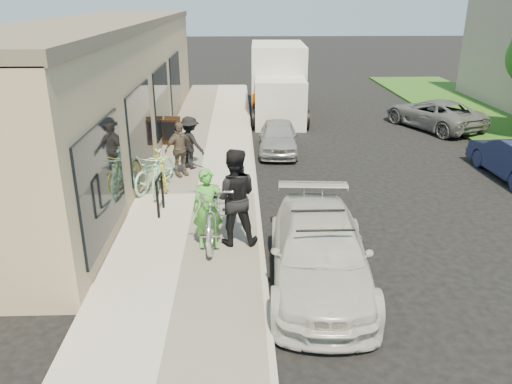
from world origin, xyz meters
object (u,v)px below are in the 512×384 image
object	(u,v)px
bystander_a	(190,143)
cruiser_bike_c	(159,169)
bike_rack	(160,191)
far_car_gray	(434,114)
man_standing	(234,197)
cruiser_bike_b	(155,169)
sedan_white	(319,252)
sandwich_board	(171,131)
tandem_bike	(214,208)
sedan_silver	(278,137)
cruiser_bike_a	(159,173)
woman_rider	(208,209)
moving_truck	(278,84)
bystander_b	(179,150)

from	to	relation	value
bystander_a	cruiser_bike_c	bearing A→B (deg)	105.52
bike_rack	far_car_gray	bearing A→B (deg)	41.18
man_standing	cruiser_bike_b	bearing A→B (deg)	-57.14
cruiser_bike_b	sedan_white	bearing A→B (deg)	-30.23
sandwich_board	cruiser_bike_c	distance (m)	4.07
sedan_white	tandem_bike	world-z (taller)	tandem_bike
sedan_silver	cruiser_bike_b	size ratio (longest dim) A/B	1.61
bike_rack	sedan_silver	xyz separation A→B (m)	(3.16, 5.31, -0.17)
sandwich_board	man_standing	world-z (taller)	man_standing
sedan_white	man_standing	xyz separation A→B (m)	(-1.53, 1.36, 0.53)
bystander_a	bike_rack	bearing A→B (deg)	122.75
bystander_a	cruiser_bike_a	bearing A→B (deg)	111.79
cruiser_bike_a	sedan_silver	bearing A→B (deg)	51.01
woman_rider	bystander_a	distance (m)	5.07
tandem_bike	bystander_a	distance (m)	4.66
bike_rack	cruiser_bike_c	world-z (taller)	cruiser_bike_c
cruiser_bike_a	cruiser_bike_c	bearing A→B (deg)	99.34
moving_truck	bike_rack	bearing A→B (deg)	-105.63
sandwich_board	cruiser_bike_a	xyz separation A→B (m)	(0.24, -4.47, 0.06)
sedan_white	moving_truck	world-z (taller)	moving_truck
sedan_white	moving_truck	xyz separation A→B (m)	(0.33, 14.17, 0.70)
sedan_silver	bystander_b	world-z (taller)	bystander_b
cruiser_bike_b	far_car_gray	bearing A→B (deg)	55.49
sedan_silver	woman_rider	xyz separation A→B (m)	(-1.95, -7.06, 0.45)
tandem_bike	cruiser_bike_c	distance (m)	3.44
sedan_white	woman_rider	xyz separation A→B (m)	(-2.05, 1.20, 0.35)
cruiser_bike_b	bystander_b	bearing A→B (deg)	80.82
sedan_silver	bystander_b	size ratio (longest dim) A/B	2.02
sandwich_board	moving_truck	distance (m)	6.81
cruiser_bike_c	bystander_b	distance (m)	1.01
far_car_gray	woman_rider	bearing A→B (deg)	26.90
man_standing	cruiser_bike_a	size ratio (longest dim) A/B	1.13
bystander_a	moving_truck	bearing A→B (deg)	-71.58
sedan_white	bystander_a	distance (m)	6.83
bike_rack	far_car_gray	world-z (taller)	far_car_gray
far_car_gray	tandem_bike	size ratio (longest dim) A/B	1.67
cruiser_bike_a	man_standing	bearing A→B (deg)	-54.84
cruiser_bike_a	bystander_b	xyz separation A→B (m)	(0.40, 1.27, 0.23)
cruiser_bike_a	far_car_gray	bearing A→B (deg)	37.08
cruiser_bike_c	bystander_a	world-z (taller)	bystander_a
bystander_a	bystander_b	distance (m)	0.71
tandem_bike	cruiser_bike_a	world-z (taller)	tandem_bike
moving_truck	cruiser_bike_a	distance (m)	10.63
man_standing	cruiser_bike_a	bearing A→B (deg)	-56.25
sedan_white	cruiser_bike_b	size ratio (longest dim) A/B	2.29
bike_rack	sandwich_board	distance (m)	5.82
bystander_a	sedan_silver	bearing A→B (deg)	-103.18
cruiser_bike_b	cruiser_bike_c	size ratio (longest dim) A/B	1.18
woman_rider	cruiser_bike_b	world-z (taller)	woman_rider
tandem_bike	woman_rider	world-z (taller)	woman_rider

